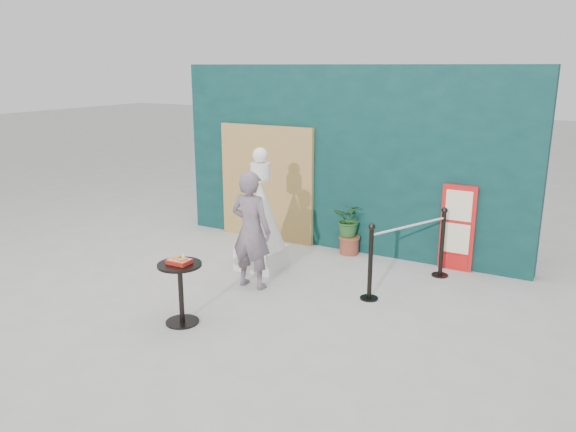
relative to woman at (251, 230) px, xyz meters
name	(u,v)px	position (x,y,z in m)	size (l,w,h in m)	color
ground	(240,317)	(0.41, -0.90, -0.82)	(60.00, 60.00, 0.00)	#ADAAA5
back_wall	(346,159)	(0.41, 2.25, 0.68)	(6.00, 0.30, 3.00)	#092B2B
bamboo_fence	(266,183)	(-0.99, 2.04, 0.18)	(1.80, 0.08, 2.00)	tan
woman	(251,230)	(0.00, 0.00, 0.00)	(0.60, 0.39, 1.63)	slate
menu_board	(457,228)	(2.31, 2.05, -0.17)	(0.50, 0.07, 1.30)	red
statue	(261,220)	(-0.27, 0.69, -0.06)	(0.72, 0.72, 1.84)	white
cafe_table	(180,284)	(-0.11, -1.38, -0.32)	(0.52, 0.52, 0.75)	black
food_basket	(180,261)	(-0.10, -1.37, -0.03)	(0.26, 0.19, 0.11)	#AE1E12
planter	(350,224)	(0.63, 1.96, -0.32)	(0.51, 0.44, 0.86)	brown
stanchion_barrier	(408,253)	(1.89, 1.03, -0.32)	(0.84, 1.54, 1.03)	black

